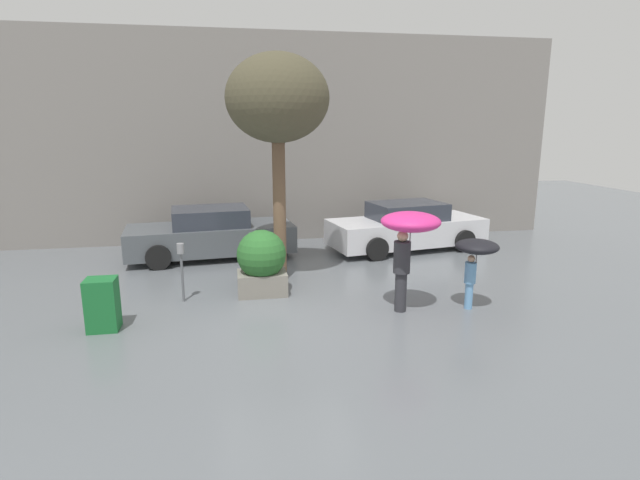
# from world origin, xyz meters

# --- Properties ---
(ground_plane) EXTENTS (40.00, 40.00, 0.00)m
(ground_plane) POSITION_xyz_m (0.00, 0.00, 0.00)
(ground_plane) COLOR slate
(building_facade) EXTENTS (18.00, 0.30, 6.00)m
(building_facade) POSITION_xyz_m (0.00, 6.50, 3.00)
(building_facade) COLOR gray
(building_facade) RESTS_ON ground
(planter_box) EXTENTS (1.00, 1.00, 1.34)m
(planter_box) POSITION_xyz_m (-0.32, 1.43, 0.69)
(planter_box) COLOR gray
(planter_box) RESTS_ON ground
(person_adult) EXTENTS (1.07, 1.07, 1.89)m
(person_adult) POSITION_xyz_m (2.24, -0.08, 1.54)
(person_adult) COLOR #2D2D33
(person_adult) RESTS_ON ground
(person_child) EXTENTS (0.79, 0.79, 1.35)m
(person_child) POSITION_xyz_m (3.52, -0.18, 1.12)
(person_child) COLOR #669ED1
(person_child) RESTS_ON ground
(parked_car_near) EXTENTS (4.40, 2.21, 1.31)m
(parked_car_near) POSITION_xyz_m (-1.45, 4.63, 0.61)
(parked_car_near) COLOR #4C5156
(parked_car_near) RESTS_ON ground
(parked_car_far) EXTENTS (4.54, 2.44, 1.31)m
(parked_car_far) POSITION_xyz_m (3.91, 4.60, 0.61)
(parked_car_far) COLOR silver
(parked_car_far) RESTS_ON ground
(street_tree) EXTENTS (2.17, 2.17, 4.88)m
(street_tree) POSITION_xyz_m (0.14, 2.32, 3.89)
(street_tree) COLOR brown
(street_tree) RESTS_ON ground
(parking_meter) EXTENTS (0.14, 0.14, 1.17)m
(parking_meter) POSITION_xyz_m (-1.89, 1.24, 0.85)
(parking_meter) COLOR #595B60
(parking_meter) RESTS_ON ground
(newspaper_box) EXTENTS (0.50, 0.44, 0.90)m
(newspaper_box) POSITION_xyz_m (-3.09, 0.03, 0.45)
(newspaper_box) COLOR #19662D
(newspaper_box) RESTS_ON ground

